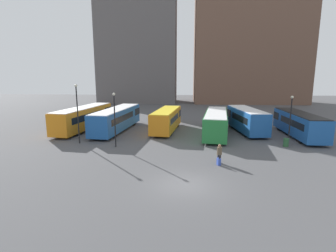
% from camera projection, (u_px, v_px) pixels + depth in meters
% --- Properties ---
extents(ground_plane, '(160.00, 160.00, 0.00)m').
position_uv_depth(ground_plane, '(185.00, 185.00, 17.31)').
color(ground_plane, '#4C4C4F').
extents(building_block_left, '(19.96, 11.39, 38.50)m').
position_uv_depth(building_block_left, '(138.00, 27.00, 67.69)').
color(building_block_left, '#5B5656').
rests_on(building_block_left, ground_plane).
extents(building_block_right, '(27.93, 12.35, 42.14)m').
position_uv_depth(building_block_right, '(251.00, 19.00, 65.57)').
color(building_block_right, brown).
rests_on(building_block_right, ground_plane).
extents(bus_0, '(4.10, 12.35, 2.98)m').
position_uv_depth(bus_0, '(84.00, 117.00, 34.80)').
color(bus_0, orange).
rests_on(bus_0, ground_plane).
extents(bus_1, '(3.91, 12.47, 2.89)m').
position_uv_depth(bus_1, '(117.00, 118.00, 34.10)').
color(bus_1, '#1E56A3').
rests_on(bus_1, ground_plane).
extents(bus_2, '(3.57, 9.69, 2.76)m').
position_uv_depth(bus_2, '(167.00, 119.00, 34.00)').
color(bus_2, orange).
rests_on(bus_2, ground_plane).
extents(bus_3, '(4.11, 11.65, 2.77)m').
position_uv_depth(bus_3, '(216.00, 122.00, 31.85)').
color(bus_3, '#237A38').
rests_on(bus_3, ground_plane).
extents(bus_4, '(3.56, 9.31, 2.96)m').
position_uv_depth(bus_4, '(246.00, 119.00, 33.28)').
color(bus_4, '#1E56A3').
rests_on(bus_4, ground_plane).
extents(bus_5, '(2.62, 10.58, 2.80)m').
position_uv_depth(bus_5, '(299.00, 123.00, 30.86)').
color(bus_5, '#1E56A3').
rests_on(bus_5, ground_plane).
extents(traveler, '(0.52, 0.52, 1.60)m').
position_uv_depth(traveler, '(219.00, 152.00, 21.41)').
color(traveler, black).
rests_on(traveler, ground_plane).
extents(suitcase, '(0.33, 0.40, 0.85)m').
position_uv_depth(suitcase, '(219.00, 162.00, 21.04)').
color(suitcase, '#334CB2').
rests_on(suitcase, ground_plane).
extents(lamp_post_0, '(0.28, 0.28, 5.09)m').
position_uv_depth(lamp_post_0, '(291.00, 116.00, 26.70)').
color(lamp_post_0, black).
rests_on(lamp_post_0, ground_plane).
extents(lamp_post_1, '(0.28, 0.28, 5.44)m').
position_uv_depth(lamp_post_1, '(115.00, 115.00, 25.84)').
color(lamp_post_1, black).
rests_on(lamp_post_1, ground_plane).
extents(lamp_post_2, '(0.28, 0.28, 6.22)m').
position_uv_depth(lamp_post_2, '(77.00, 109.00, 27.20)').
color(lamp_post_2, black).
rests_on(lamp_post_2, ground_plane).
extents(trash_bin, '(0.52, 0.52, 0.85)m').
position_uv_depth(trash_bin, '(286.00, 142.00, 26.51)').
color(trash_bin, '#285633').
rests_on(trash_bin, ground_plane).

